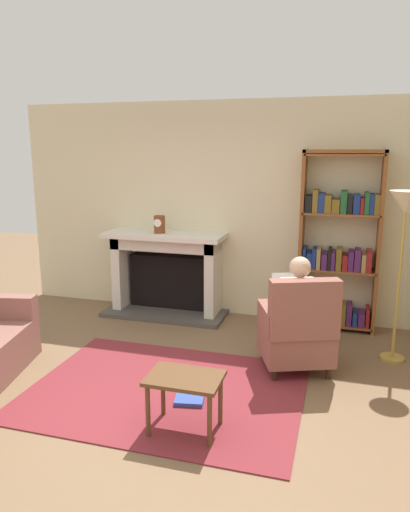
% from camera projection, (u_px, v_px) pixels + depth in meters
% --- Properties ---
extents(ground, '(14.00, 14.00, 0.00)m').
position_uv_depth(ground, '(153.00, 408.00, 4.01)').
color(ground, brown).
extents(back_wall, '(5.60, 0.10, 2.70)m').
position_uv_depth(back_wall, '(227.00, 210.00, 6.10)').
color(back_wall, beige).
rests_on(back_wall, ground).
extents(area_rug, '(2.40, 1.80, 0.01)m').
position_uv_depth(area_rug, '(166.00, 390.00, 4.29)').
color(area_rug, maroon).
rests_on(area_rug, ground).
extents(fireplace, '(1.57, 0.64, 1.08)m').
position_uv_depth(fireplace, '(167.00, 270.00, 6.24)').
color(fireplace, '#4C4742').
rests_on(fireplace, ground).
extents(mantel_clock, '(0.14, 0.14, 0.22)m').
position_uv_depth(mantel_clock, '(159.00, 224.00, 6.02)').
color(mantel_clock, brown).
rests_on(mantel_clock, fireplace).
extents(bookshelf, '(0.91, 0.32, 2.11)m').
position_uv_depth(bookshelf, '(339.00, 246.00, 5.59)').
color(bookshelf, brown).
rests_on(bookshelf, ground).
extents(armchair_reading, '(0.82, 0.81, 0.97)m').
position_uv_depth(armchair_reading, '(298.00, 330.00, 4.57)').
color(armchair_reading, '#331E14').
rests_on(armchair_reading, ground).
extents(seated_reader, '(0.49, 0.59, 1.14)m').
position_uv_depth(seated_reader, '(295.00, 307.00, 4.64)').
color(seated_reader, white).
rests_on(seated_reader, ground).
extents(side_table, '(0.56, 0.39, 0.45)m').
position_uv_depth(side_table, '(185.00, 385.00, 3.60)').
color(side_table, brown).
rests_on(side_table, ground).
extents(scattered_books, '(0.36, 0.44, 0.04)m').
position_uv_depth(scattered_books, '(188.00, 394.00, 4.17)').
color(scattered_books, '#334CA5').
rests_on(scattered_books, area_rug).
extents(floor_lamp, '(0.32, 0.32, 1.72)m').
position_uv_depth(floor_lamp, '(405.00, 218.00, 4.61)').
color(floor_lamp, '#B7933F').
rests_on(floor_lamp, ground).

